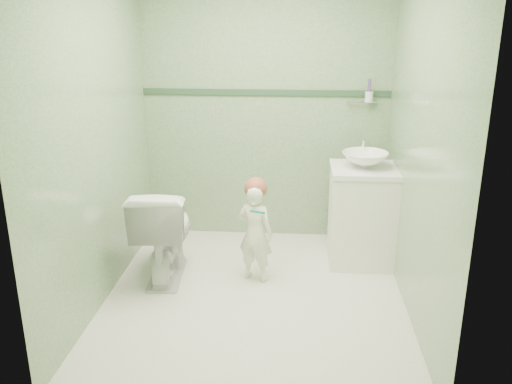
{
  "coord_description": "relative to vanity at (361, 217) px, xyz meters",
  "views": [
    {
      "loc": [
        0.29,
        -3.6,
        2.03
      ],
      "look_at": [
        0.0,
        0.15,
        0.78
      ],
      "focal_mm": 38.22,
      "sensor_mm": 36.0,
      "label": 1
    }
  ],
  "objects": [
    {
      "name": "toddler",
      "position": [
        -0.86,
        -0.4,
        -0.01
      ],
      "size": [
        0.33,
        0.28,
        0.78
      ],
      "primitive_type": "imported",
      "rotation": [
        0.0,
        0.0,
        2.78
      ],
      "color": "white",
      "rests_on": "ground"
    },
    {
      "name": "vanity",
      "position": [
        0.0,
        0.0,
        0.0
      ],
      "size": [
        0.52,
        0.5,
        0.8
      ],
      "primitive_type": "cube",
      "color": "white",
      "rests_on": "ground"
    },
    {
      "name": "basin",
      "position": [
        0.0,
        0.0,
        0.49
      ],
      "size": [
        0.37,
        0.37,
        0.13
      ],
      "primitive_type": "imported",
      "color": "white",
      "rests_on": "counter"
    },
    {
      "name": "ground",
      "position": [
        -0.84,
        -0.7,
        -0.4
      ],
      "size": [
        2.5,
        2.5,
        0.0
      ],
      "primitive_type": "plane",
      "color": "beige",
      "rests_on": "ground"
    },
    {
      "name": "counter",
      "position": [
        0.0,
        0.0,
        0.41
      ],
      "size": [
        0.54,
        0.52,
        0.04
      ],
      "primitive_type": "cube",
      "color": "white",
      "rests_on": "vanity"
    },
    {
      "name": "hair_cap",
      "position": [
        -0.86,
        -0.37,
        0.35
      ],
      "size": [
        0.17,
        0.17,
        0.17
      ],
      "primitive_type": "sphere",
      "color": "#9E4E39",
      "rests_on": "toddler"
    },
    {
      "name": "cup_holder",
      "position": [
        0.05,
        0.48,
        0.93
      ],
      "size": [
        0.26,
        0.07,
        0.21
      ],
      "color": "silver",
      "rests_on": "room_shell"
    },
    {
      "name": "teal_toothbrush",
      "position": [
        -0.83,
        -0.54,
        0.23
      ],
      "size": [
        0.11,
        0.14,
        0.08
      ],
      "color": "#058770",
      "rests_on": "toddler"
    },
    {
      "name": "faucet",
      "position": [
        0.0,
        0.19,
        0.57
      ],
      "size": [
        0.03,
        0.13,
        0.18
      ],
      "color": "silver",
      "rests_on": "counter"
    },
    {
      "name": "trim_stripe",
      "position": [
        -0.84,
        0.54,
        0.95
      ],
      "size": [
        2.2,
        0.02,
        0.05
      ],
      "primitive_type": "cube",
      "color": "#2B4931",
      "rests_on": "room_shell"
    },
    {
      "name": "room_shell",
      "position": [
        -0.84,
        -0.7,
        0.8
      ],
      "size": [
        2.5,
        2.54,
        2.4
      ],
      "color": "gray",
      "rests_on": "ground"
    },
    {
      "name": "toilet",
      "position": [
        -1.58,
        -0.4,
        -0.02
      ],
      "size": [
        0.47,
        0.78,
        0.77
      ],
      "primitive_type": "imported",
      "rotation": [
        0.0,
        0.0,
        3.2
      ],
      "color": "white",
      "rests_on": "ground"
    }
  ]
}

